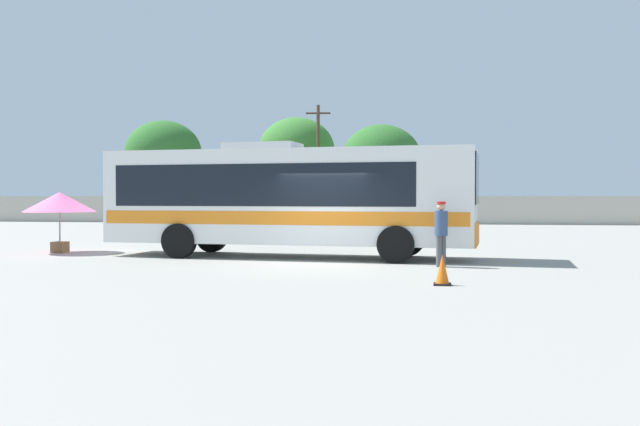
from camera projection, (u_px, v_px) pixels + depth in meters
ground_plane at (357, 241)px, 29.28m from camera, size 300.00×300.00×0.00m
perimeter_wall at (387, 210)px, 48.51m from camera, size 80.00×0.30×1.90m
coach_bus_white_orange at (285, 196)px, 21.50m from camera, size 11.37×3.58×3.48m
attendant_by_bus_door at (441, 230)px, 18.45m from camera, size 0.48×0.48×1.71m
vendor_umbrella_secondary_pink at (60, 203)px, 23.15m from camera, size 2.35×2.35×1.99m
parked_car_leftmost_maroon at (246, 214)px, 45.09m from camera, size 4.25×2.19×1.41m
parked_car_second_dark_blue at (336, 213)px, 45.02m from camera, size 4.29×2.21×1.52m
utility_pole_near at (318, 161)px, 51.67m from camera, size 1.80×0.35×8.57m
roadside_tree_left at (163, 153)px, 54.88m from camera, size 5.90×5.90×7.79m
roadside_tree_midleft at (297, 150)px, 55.39m from camera, size 5.94×5.94×8.08m
roadside_tree_midright at (381, 158)px, 50.90m from camera, size 5.73×5.73×7.06m
traffic_cone_on_apron at (442, 270)px, 14.61m from camera, size 0.36×0.36×0.64m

